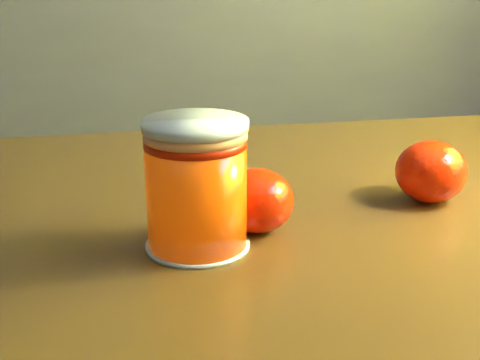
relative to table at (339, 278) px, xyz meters
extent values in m
cube|color=#583916|center=(0.00, 0.00, 0.07)|extent=(0.92, 0.65, 0.04)
cylinder|color=#FF4B05|center=(-0.16, -0.08, 0.14)|extent=(0.08, 0.08, 0.10)
cylinder|color=#FFA068|center=(-0.16, -0.08, 0.19)|extent=(0.09, 0.09, 0.01)
cylinder|color=silver|center=(-0.16, -0.08, 0.19)|extent=(0.09, 0.09, 0.01)
ellipsoid|color=red|center=(-0.10, -0.06, 0.12)|extent=(0.07, 0.07, 0.06)
ellipsoid|color=red|center=(0.09, -0.01, 0.12)|extent=(0.08, 0.08, 0.06)
camera|label=1|loc=(-0.22, -0.61, 0.33)|focal=50.00mm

